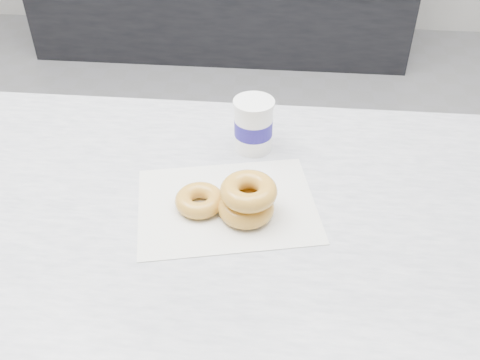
% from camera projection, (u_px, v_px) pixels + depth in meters
% --- Properties ---
extents(ground, '(5.00, 5.00, 0.00)m').
position_uv_depth(ground, '(159.00, 271.00, 2.09)').
color(ground, gray).
rests_on(ground, ground).
extents(counter, '(3.06, 0.76, 0.90)m').
position_uv_depth(counter, '(92.00, 328.00, 1.35)').
color(counter, '#333335').
rests_on(counter, ground).
extents(wax_paper, '(0.39, 0.33, 0.00)m').
position_uv_depth(wax_paper, '(227.00, 205.00, 1.03)').
color(wax_paper, silver).
rests_on(wax_paper, counter).
extents(donut_single, '(0.12, 0.12, 0.03)m').
position_uv_depth(donut_single, '(199.00, 200.00, 1.02)').
color(donut_single, gold).
rests_on(donut_single, wax_paper).
extents(donut_stack, '(0.12, 0.12, 0.07)m').
position_uv_depth(donut_stack, '(247.00, 199.00, 0.99)').
color(donut_stack, gold).
rests_on(donut_stack, wax_paper).
extents(coffee_cup, '(0.09, 0.09, 0.12)m').
position_uv_depth(coffee_cup, '(253.00, 124.00, 1.15)').
color(coffee_cup, white).
rests_on(coffee_cup, counter).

